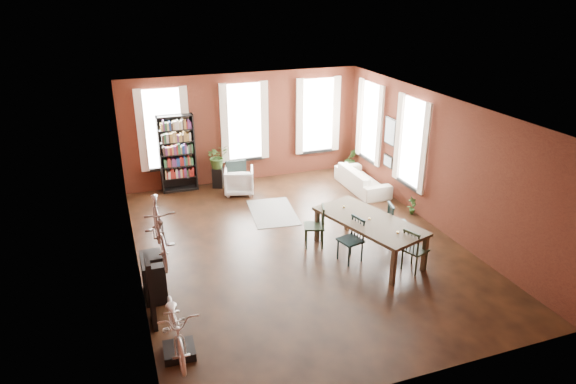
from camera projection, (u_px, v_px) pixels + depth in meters
name	position (u px, v px, depth m)	size (l,w,h in m)	color
room	(300.00, 147.00, 11.46)	(9.00, 9.04, 3.22)	black
dining_table	(368.00, 237.00, 11.14)	(1.13, 2.49, 0.85)	#4D402E
dining_chair_a	(350.00, 240.00, 10.89)	(0.45, 0.45, 0.97)	#162E31
dining_chair_b	(314.00, 226.00, 11.52)	(0.45, 0.45, 0.97)	#1D2E1B
dining_chair_c	(415.00, 250.00, 10.54)	(0.43, 0.43, 0.94)	#212F1C
dining_chair_d	(398.00, 224.00, 11.58)	(0.45, 0.45, 0.98)	#1A363A
bookshelf	(177.00, 154.00, 14.35)	(1.00, 0.32, 2.20)	black
white_armchair	(239.00, 180.00, 14.40)	(0.79, 0.74, 0.82)	white
cream_sofa	(362.00, 176.00, 14.69)	(2.08, 0.61, 0.81)	beige
striped_rug	(273.00, 212.00, 13.34)	(1.11, 1.78, 0.01)	black
bike_trainer	(179.00, 351.00, 8.26)	(0.49, 0.49, 0.14)	black
bike_wall_rack	(151.00, 292.00, 8.79)	(0.16, 0.60, 1.30)	black
console_table	(154.00, 277.00, 9.70)	(0.40, 0.80, 0.80)	black
plant_stand	(218.00, 177.00, 14.88)	(0.29, 0.29, 0.58)	black
plant_by_sofa	(351.00, 166.00, 16.20)	(0.42, 0.76, 0.34)	#315622
plant_small	(412.00, 211.00, 13.23)	(0.24, 0.45, 0.16)	#2C5D25
bicycle_floor	(174.00, 303.00, 7.88)	(0.60, 0.91, 1.72)	silver
bicycle_hung	(157.00, 212.00, 8.30)	(0.47, 1.00, 1.66)	#A5A8AD
plant_on_stand	(217.00, 159.00, 14.68)	(0.61, 0.68, 0.53)	#395D25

